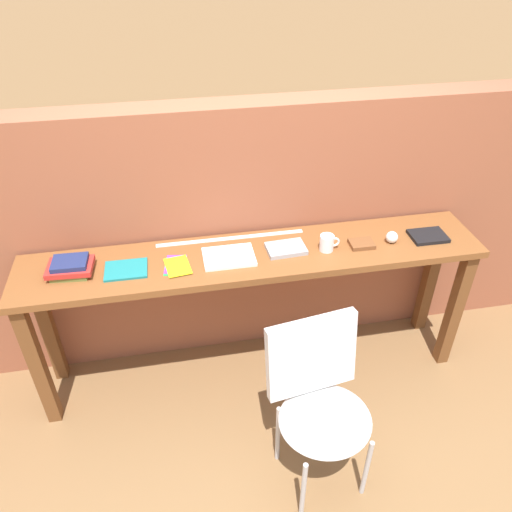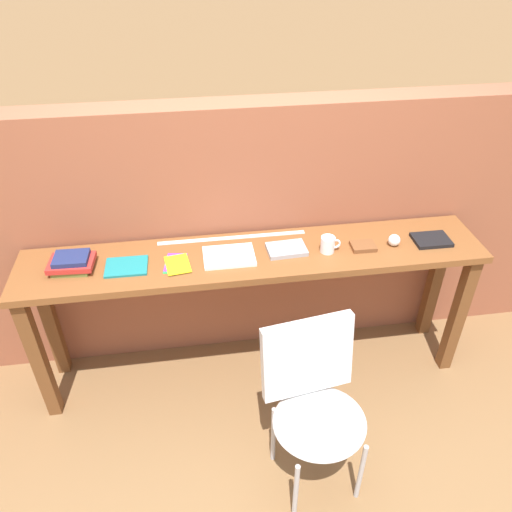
% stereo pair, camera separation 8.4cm
% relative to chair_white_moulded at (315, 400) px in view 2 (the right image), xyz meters
% --- Properties ---
extents(ground_plane, '(40.00, 40.00, 0.00)m').
position_rel_chair_white_moulded_xyz_m(ground_plane, '(-0.18, 0.41, -0.53)').
color(ground_plane, brown).
extents(brick_wall_back, '(6.00, 0.20, 1.59)m').
position_rel_chair_white_moulded_xyz_m(brick_wall_back, '(-0.18, 1.05, 0.27)').
color(brick_wall_back, '#935138').
rests_on(brick_wall_back, ground).
extents(sideboard, '(2.50, 0.44, 0.88)m').
position_rel_chair_white_moulded_xyz_m(sideboard, '(-0.18, 0.71, 0.21)').
color(sideboard, brown).
rests_on(sideboard, ground).
extents(chair_white_moulded, '(0.50, 0.51, 0.89)m').
position_rel_chair_white_moulded_xyz_m(chair_white_moulded, '(0.00, 0.00, 0.00)').
color(chair_white_moulded, silver).
rests_on(chair_white_moulded, ground).
extents(book_stack_leftmost, '(0.23, 0.18, 0.08)m').
position_rel_chair_white_moulded_xyz_m(book_stack_leftmost, '(-1.12, 0.72, 0.39)').
color(book_stack_leftmost, olive).
rests_on(book_stack_leftmost, sideboard).
extents(magazine_cycling, '(0.22, 0.17, 0.01)m').
position_rel_chair_white_moulded_xyz_m(magazine_cycling, '(-0.85, 0.69, 0.36)').
color(magazine_cycling, '#19757A').
rests_on(magazine_cycling, sideboard).
extents(pamphlet_pile_colourful, '(0.15, 0.20, 0.01)m').
position_rel_chair_white_moulded_xyz_m(pamphlet_pile_colourful, '(-0.59, 0.68, 0.36)').
color(pamphlet_pile_colourful, green).
rests_on(pamphlet_pile_colourful, sideboard).
extents(book_open_centre, '(0.27, 0.20, 0.02)m').
position_rel_chair_white_moulded_xyz_m(book_open_centre, '(-0.32, 0.70, 0.36)').
color(book_open_centre, white).
rests_on(book_open_centre, sideboard).
extents(book_grey_hardcover, '(0.21, 0.15, 0.02)m').
position_rel_chair_white_moulded_xyz_m(book_grey_hardcover, '(-0.01, 0.71, 0.37)').
color(book_grey_hardcover, '#9E9EA3').
rests_on(book_grey_hardcover, sideboard).
extents(mug, '(0.11, 0.08, 0.09)m').
position_rel_chair_white_moulded_xyz_m(mug, '(0.21, 0.68, 0.40)').
color(mug, white).
rests_on(mug, sideboard).
extents(leather_journal_brown, '(0.13, 0.10, 0.02)m').
position_rel_chair_white_moulded_xyz_m(leather_journal_brown, '(0.41, 0.68, 0.37)').
color(leather_journal_brown, brown).
rests_on(leather_journal_brown, sideboard).
extents(sports_ball_small, '(0.07, 0.07, 0.07)m').
position_rel_chair_white_moulded_xyz_m(sports_ball_small, '(0.58, 0.68, 0.39)').
color(sports_ball_small, silver).
rests_on(sports_ball_small, sideboard).
extents(book_repair_rightmost, '(0.20, 0.15, 0.02)m').
position_rel_chair_white_moulded_xyz_m(book_repair_rightmost, '(0.81, 0.69, 0.36)').
color(book_repair_rightmost, black).
rests_on(book_repair_rightmost, sideboard).
extents(ruler_metal_back_edge, '(0.83, 0.03, 0.00)m').
position_rel_chair_white_moulded_xyz_m(ruler_metal_back_edge, '(-0.28, 0.88, 0.35)').
color(ruler_metal_back_edge, silver).
rests_on(ruler_metal_back_edge, sideboard).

